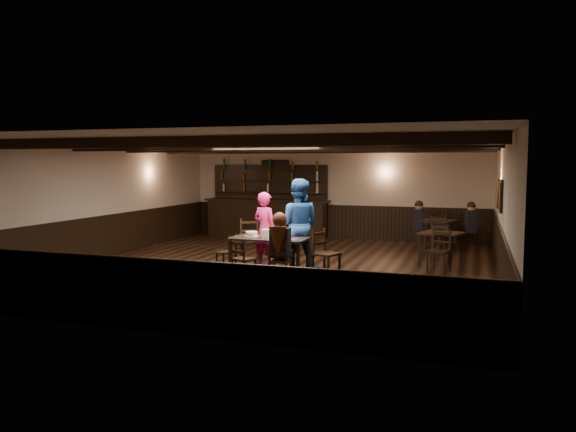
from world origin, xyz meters
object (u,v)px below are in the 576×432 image
(dining_table, at_px, (269,242))
(woman_pink, at_px, (265,230))
(chair_near_left, at_px, (241,256))
(man_blue, at_px, (298,225))
(chair_near_right, at_px, (279,258))
(cake, at_px, (252,234))
(bar_counter, at_px, (267,213))

(dining_table, relative_size, woman_pink, 0.94)
(chair_near_left, relative_size, man_blue, 0.42)
(chair_near_right, xyz_separation_m, cake, (-0.89, 0.80, 0.33))
(chair_near_left, height_order, cake, cake)
(woman_pink, xyz_separation_m, cake, (-0.06, -0.61, -0.02))
(dining_table, relative_size, man_blue, 0.80)
(chair_near_left, bearing_deg, chair_near_right, 1.44)
(man_blue, bearing_deg, dining_table, 50.57)
(dining_table, distance_m, cake, 0.46)
(cake, bearing_deg, dining_table, -12.92)
(woman_pink, relative_size, man_blue, 0.85)
(chair_near_right, height_order, woman_pink, woman_pink)
(chair_near_right, xyz_separation_m, woman_pink, (-0.82, 1.41, 0.35))
(chair_near_left, xyz_separation_m, cake, (-0.11, 0.82, 0.32))
(chair_near_right, bearing_deg, dining_table, 123.15)
(chair_near_left, bearing_deg, dining_table, 66.23)
(woman_pink, bearing_deg, chair_near_right, 140.40)
(chair_near_right, xyz_separation_m, man_blue, (-0.06, 1.34, 0.50))
(dining_table, xyz_separation_m, chair_near_right, (0.46, -0.70, -0.20))
(woman_pink, distance_m, cake, 0.61)
(chair_near_right, distance_m, cake, 1.24)
(dining_table, xyz_separation_m, chair_near_left, (-0.32, -0.72, -0.19))
(dining_table, xyz_separation_m, cake, (-0.43, 0.10, 0.13))
(dining_table, distance_m, bar_counter, 5.92)
(chair_near_right, relative_size, bar_counter, 0.21)
(cake, bearing_deg, chair_near_right, -41.97)
(dining_table, xyz_separation_m, woman_pink, (-0.37, 0.71, 0.15))
(dining_table, relative_size, bar_counter, 0.40)
(man_blue, height_order, cake, man_blue)
(chair_near_right, bearing_deg, cake, 138.03)
(cake, distance_m, bar_counter, 5.69)
(man_blue, relative_size, cake, 6.28)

